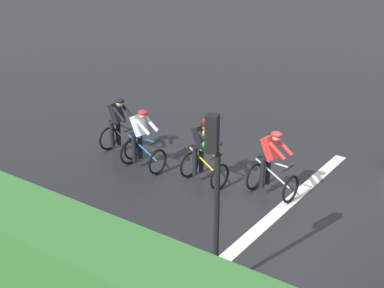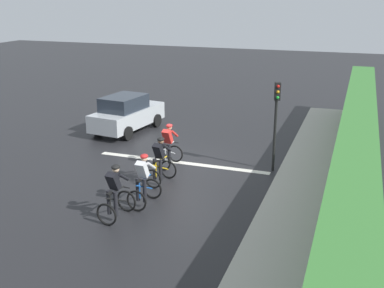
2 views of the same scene
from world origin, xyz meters
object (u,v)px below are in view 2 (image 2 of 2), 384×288
object	(u,v)px
cyclist_lead	(115,194)
cyclist_mid	(160,162)
cyclist_second	(144,181)
cyclist_fourth	(168,147)
car_silver	(127,114)
traffic_light_near_crossing	(276,113)

from	to	relation	value
cyclist_lead	cyclist_mid	xyz separation A→B (m)	(-0.14, -2.92, 0.00)
cyclist_lead	cyclist_second	world-z (taller)	same
cyclist_second	cyclist_mid	bearing A→B (deg)	-82.76
cyclist_fourth	cyclist_mid	bearing A→B (deg)	102.78
car_silver	traffic_light_near_crossing	distance (m)	8.25
cyclist_fourth	car_silver	distance (m)	5.34
cyclist_fourth	traffic_light_near_crossing	size ratio (longest dim) A/B	0.50
cyclist_mid	car_silver	size ratio (longest dim) A/B	0.39
cyclist_second	cyclist_fourth	world-z (taller)	same
cyclist_second	cyclist_fourth	xyz separation A→B (m)	(0.61, -3.48, 0.00)
cyclist_mid	traffic_light_near_crossing	distance (m)	4.55
cyclist_fourth	cyclist_second	bearing A→B (deg)	99.95
cyclist_lead	cyclist_mid	size ratio (longest dim) A/B	1.00
cyclist_second	car_silver	xyz separation A→B (m)	(4.34, -7.31, 0.08)
car_silver	cyclist_second	bearing A→B (deg)	120.70
cyclist_second	car_silver	world-z (taller)	car_silver
cyclist_mid	car_silver	xyz separation A→B (m)	(4.11, -5.52, 0.08)
traffic_light_near_crossing	cyclist_second	bearing A→B (deg)	53.33
cyclist_second	traffic_light_near_crossing	distance (m)	5.62
cyclist_lead	cyclist_mid	bearing A→B (deg)	-92.81
cyclist_lead	car_silver	bearing A→B (deg)	-64.81
cyclist_fourth	cyclist_lead	bearing A→B (deg)	92.99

